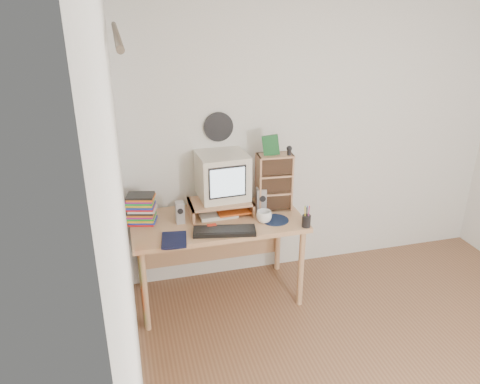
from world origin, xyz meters
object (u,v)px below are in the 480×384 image
desk (216,230)px  keyboard (224,231)px  diary (161,239)px  crt_monitor (223,177)px  mug (264,217)px  dvd_stack (141,206)px  cd_rack (274,182)px

desk → keyboard: size_ratio=2.91×
keyboard → diary: diary is taller
crt_monitor → mug: crt_monitor is taller
keyboard → mug: mug is taller
crt_monitor → dvd_stack: size_ratio=1.33×
desk → mug: mug is taller
crt_monitor → mug: size_ratio=3.19×
dvd_stack → diary: bearing=-57.9°
keyboard → dvd_stack: 0.70m
crt_monitor → keyboard: bearing=-105.3°
dvd_stack → diary: dvd_stack is taller
desk → crt_monitor: size_ratio=3.52×
desk → cd_rack: (0.51, 0.02, 0.38)m
diary → desk: bearing=42.2°
cd_rack → mug: (-0.16, -0.23, -0.20)m
diary → dvd_stack: bearing=115.4°
dvd_stack → desk: bearing=11.7°
desk → dvd_stack: 0.66m
cd_rack → dvd_stack: bearing=-176.4°
desk → cd_rack: size_ratio=2.86×
desk → cd_rack: bearing=2.1°
desk → cd_rack: cd_rack is taller
keyboard → dvd_stack: bearing=161.9°
dvd_stack → crt_monitor: bearing=19.3°
desk → keyboard: bearing=-89.3°
cd_rack → diary: cd_rack is taller
mug → diary: size_ratio=0.55×
desk → dvd_stack: (-0.59, 0.03, 0.28)m
keyboard → dvd_stack: (-0.60, 0.34, 0.13)m
keyboard → diary: 0.49m
mug → diary: mug is taller
mug → desk: bearing=149.7°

